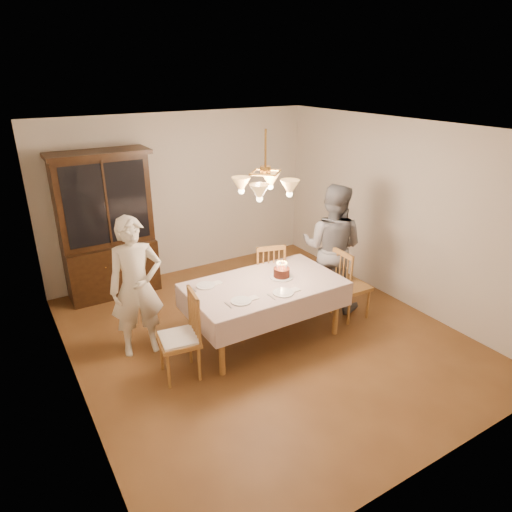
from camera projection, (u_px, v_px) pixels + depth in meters
ground at (264, 336)px, 5.89m from camera, size 5.00×5.00×0.00m
room_shell at (265, 219)px, 5.29m from camera, size 5.00×5.00×5.00m
dining_table at (264, 289)px, 5.63m from camera, size 1.90×1.10×0.76m
china_hutch at (107, 228)px, 6.65m from camera, size 1.38×0.54×2.16m
chair_far_side at (267, 278)px, 6.46m from camera, size 0.54×0.53×1.00m
chair_left_end at (179, 340)px, 4.99m from camera, size 0.48×0.50×1.00m
chair_right_end at (350, 287)px, 6.21m from camera, size 0.43×0.45×1.00m
elderly_woman at (136, 287)px, 5.28m from camera, size 0.68×0.50×1.71m
adult_in_grey at (332, 247)px, 6.34m from camera, size 1.06×1.10×1.79m
birthday_cake at (282, 273)px, 5.74m from camera, size 0.30×0.30×0.21m
place_setting_near_left at (242, 301)px, 5.16m from camera, size 0.39×0.24×0.02m
place_setting_near_right at (284, 293)px, 5.35m from camera, size 0.40×0.25×0.02m
place_setting_far_left at (207, 285)px, 5.53m from camera, size 0.38×0.23×0.02m
chandelier at (265, 186)px, 5.13m from camera, size 0.62×0.62×0.73m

